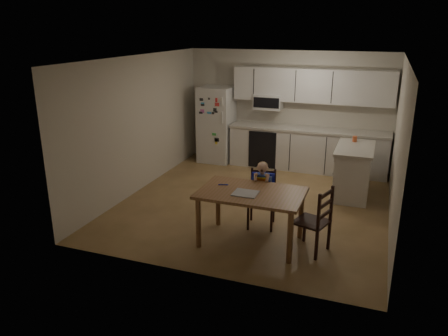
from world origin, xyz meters
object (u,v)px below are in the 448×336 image
at_px(dining_table, 251,199).
at_px(chair_booster, 262,187).
at_px(red_cup, 355,139).
at_px(kitchen_island, 353,171).
at_px(refrigerator, 216,124).
at_px(chair_side, 318,217).

relative_size(dining_table, chair_booster, 1.40).
distance_m(red_cup, chair_booster, 2.52).
bearing_deg(dining_table, kitchen_island, 63.38).
relative_size(red_cup, dining_table, 0.07).
distance_m(refrigerator, chair_booster, 3.55).
height_order(kitchen_island, chair_side, chair_side).
xyz_separation_m(refrigerator, dining_table, (1.91, -3.60, -0.17)).
bearing_deg(red_cup, dining_table, -112.61).
relative_size(kitchen_island, chair_side, 1.31).
bearing_deg(refrigerator, kitchen_island, -20.39).
height_order(red_cup, chair_booster, chair_booster).
bearing_deg(dining_table, chair_side, 1.25).
xyz_separation_m(dining_table, chair_booster, (-0.01, 0.61, -0.05)).
height_order(red_cup, dining_table, red_cup).
bearing_deg(kitchen_island, dining_table, -116.62).
xyz_separation_m(kitchen_island, dining_table, (-1.22, -2.44, 0.22)).
relative_size(refrigerator, kitchen_island, 1.37).
relative_size(refrigerator, dining_table, 1.16).
bearing_deg(chair_side, chair_booster, -104.01).
relative_size(refrigerator, chair_side, 1.79).
bearing_deg(red_cup, refrigerator, 165.78).
xyz_separation_m(refrigerator, chair_booster, (1.90, -2.99, -0.22)).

